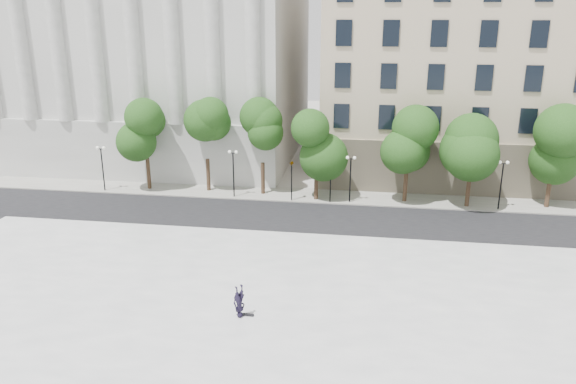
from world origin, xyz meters
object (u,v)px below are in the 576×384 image
traffic_light_west (292,162)px  person_lying (240,313)px  traffic_light_east (331,164)px  skateboard (247,315)px

traffic_light_west → person_lying: traffic_light_west is taller
traffic_light_west → traffic_light_east: (3.41, 0.00, 0.01)m
traffic_light_west → traffic_light_east: traffic_light_east is taller
person_lying → skateboard: bearing=-14.2°
traffic_light_west → skateboard: 20.66m
traffic_light_east → traffic_light_west: bearing=180.0°
traffic_light_east → skateboard: size_ratio=5.36×
traffic_light_west → skateboard: bearing=-88.7°
traffic_light_west → traffic_light_east: 3.41m
traffic_light_east → skateboard: 20.87m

